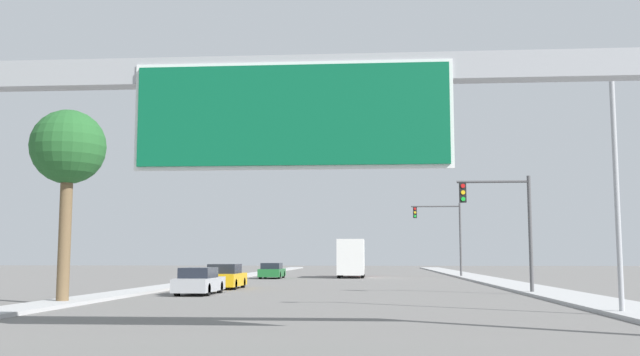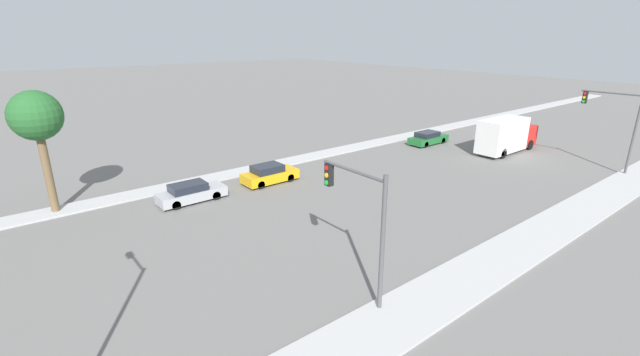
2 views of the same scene
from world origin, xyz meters
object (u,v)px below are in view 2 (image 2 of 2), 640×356
Objects in this scene: car_near_right at (191,193)px; traffic_light_near_intersection at (363,214)px; palm_tree_background at (36,118)px; car_near_center at (269,174)px; traffic_light_mid_block at (618,118)px; truck_box_primary at (506,135)px; car_far_right at (428,138)px.

car_near_right is 16.48m from traffic_light_near_intersection.
car_near_center is at bearing 75.39° from palm_tree_background.
traffic_light_mid_block is (15.86, 24.67, 3.98)m from car_near_center.
traffic_light_near_intersection is (9.06, -28.80, 2.37)m from truck_box_primary.
car_far_right is 30.40m from traffic_light_near_intersection.
traffic_light_near_intersection is at bearing 4.44° from car_near_right.
traffic_light_near_intersection reaches higher than truck_box_primary.
truck_box_primary is at bearing 76.89° from car_near_right.
car_near_center is 0.72× the size of traffic_light_near_intersection.
palm_tree_background is (-3.78, -14.50, 5.69)m from car_near_center.
car_near_right is 0.58× the size of palm_tree_background.
traffic_light_mid_block is at bearing 7.72° from truck_box_primary.
car_far_right is at bearing -164.43° from traffic_light_mid_block.
traffic_light_near_intersection is (16.06, 1.25, 3.48)m from car_near_right.
traffic_light_mid_block is 43.86m from palm_tree_background.
traffic_light_near_intersection is at bearing 24.82° from palm_tree_background.
truck_box_primary reaches higher than car_far_right.
traffic_light_mid_block reaches higher than car_near_right.
palm_tree_background is at bearing -155.18° from traffic_light_near_intersection.
traffic_light_mid_block is (15.86, 31.25, 4.02)m from car_near_right.
traffic_light_mid_block is (8.86, 1.20, 2.91)m from truck_box_primary.
traffic_light_near_intersection is at bearing -18.36° from car_near_center.
traffic_light_near_intersection is 0.76× the size of palm_tree_background.
car_far_right is 16.95m from traffic_light_mid_block.
traffic_light_mid_block reaches higher than truck_box_primary.
car_near_center is at bearing -122.73° from traffic_light_mid_block.
traffic_light_near_intersection reaches higher than car_near_center.
car_near_center is at bearing 90.00° from car_near_right.
traffic_light_near_intersection is at bearing -72.54° from truck_box_primary.
traffic_light_near_intersection is at bearing -89.62° from traffic_light_mid_block.
traffic_light_near_intersection is 30.01m from traffic_light_mid_block.
car_near_right reaches higher than car_far_right.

